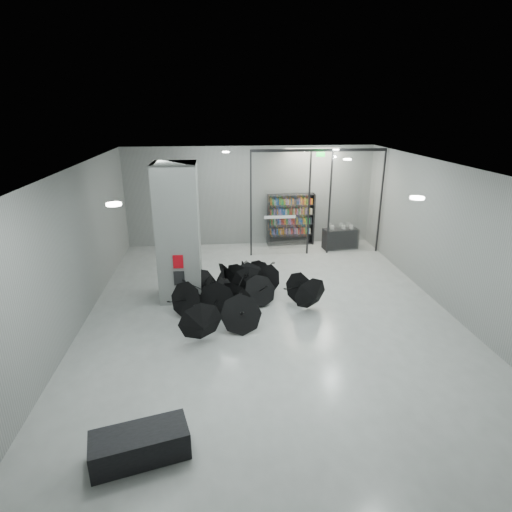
{
  "coord_description": "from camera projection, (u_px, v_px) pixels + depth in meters",
  "views": [
    {
      "loc": [
        -1.39,
        -9.64,
        5.41
      ],
      "look_at": [
        -0.3,
        1.5,
        1.4
      ],
      "focal_mm": 29.16,
      "sensor_mm": 36.0,
      "label": 1
    }
  ],
  "objects": [
    {
      "name": "shop_counter",
      "position": [
        340.0,
        239.0,
        16.78
      ],
      "size": [
        1.43,
        0.71,
        0.82
      ],
      "primitive_type": "cube",
      "rotation": [
        0.0,
        0.0,
        0.12
      ],
      "color": "black",
      "rests_on": "ground"
    },
    {
      "name": "glass_partition",
      "position": [
        317.0,
        198.0,
        15.62
      ],
      "size": [
        5.06,
        0.08,
        4.0
      ],
      "color": "silver",
      "rests_on": "ground"
    },
    {
      "name": "info_panel",
      "position": [
        179.0,
        278.0,
        11.76
      ],
      "size": [
        0.3,
        0.03,
        0.42
      ],
      "primitive_type": "cube",
      "color": "black",
      "rests_on": "column"
    },
    {
      "name": "column",
      "position": [
        178.0,
        233.0,
        11.95
      ],
      "size": [
        1.2,
        1.2,
        4.0
      ],
      "primitive_type": "cube",
      "color": "slate",
      "rests_on": "ground"
    },
    {
      "name": "exit_sign",
      "position": [
        321.0,
        154.0,
        14.88
      ],
      "size": [
        0.3,
        0.06,
        0.15
      ],
      "primitive_type": "cube",
      "color": "#0CE533",
      "rests_on": "room"
    },
    {
      "name": "umbrella_cluster",
      "position": [
        238.0,
        294.0,
        12.07
      ],
      "size": [
        4.71,
        4.55,
        1.27
      ],
      "color": "black",
      "rests_on": "ground"
    },
    {
      "name": "bookshelf",
      "position": [
        291.0,
        220.0,
        17.1
      ],
      "size": [
        1.94,
        0.53,
        2.11
      ],
      "primitive_type": null,
      "rotation": [
        0.0,
        0.0,
        0.07
      ],
      "color": "black",
      "rests_on": "ground"
    },
    {
      "name": "room",
      "position": [
        274.0,
        220.0,
        10.03
      ],
      "size": [
        14.0,
        14.02,
        4.01
      ],
      "color": "gray",
      "rests_on": "ground"
    },
    {
      "name": "fire_cabinet",
      "position": [
        178.0,
        262.0,
        11.59
      ],
      "size": [
        0.28,
        0.04,
        0.38
      ],
      "primitive_type": "cube",
      "color": "#A50A07",
      "rests_on": "column"
    },
    {
      "name": "bench",
      "position": [
        140.0,
        445.0,
        6.74
      ],
      "size": [
        1.66,
        1.03,
        0.5
      ],
      "primitive_type": "cube",
      "rotation": [
        0.0,
        0.0,
        0.25
      ],
      "color": "black",
      "rests_on": "ground"
    }
  ]
}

